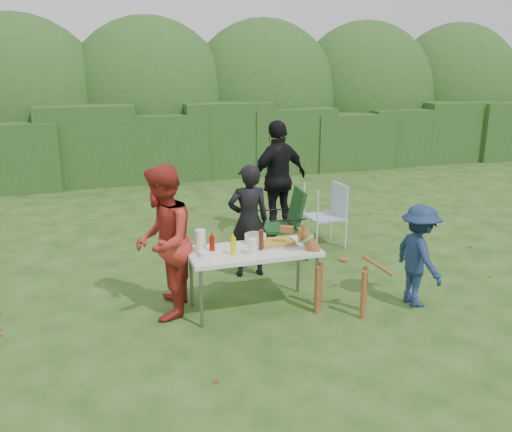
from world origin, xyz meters
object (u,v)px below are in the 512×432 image
object	(u,v)px
person_black_puffy	(278,179)
child	(419,256)
person_cook	(249,221)
dog	(342,273)
folding_table	(253,254)
paper_towel_roll	(200,241)
person_red_jacket	(163,242)
lawn_chair	(325,214)
mustard_bottle	(233,246)
ketchup_bottle	(212,245)
beer_bottle	(261,240)
camping_chair	(281,223)

from	to	relation	value
person_black_puffy	child	bearing A→B (deg)	82.10
child	person_cook	bearing A→B (deg)	47.52
dog	folding_table	bearing A→B (deg)	9.34
paper_towel_roll	person_cook	bearing A→B (deg)	47.42
dog	person_cook	bearing A→B (deg)	-31.66
person_red_jacket	lawn_chair	size ratio (longest dim) A/B	1.77
lawn_chair	mustard_bottle	size ratio (longest dim) A/B	4.93
person_cook	lawn_chair	distance (m)	1.77
ketchup_bottle	child	bearing A→B (deg)	-10.49
person_red_jacket	dog	world-z (taller)	person_red_jacket
person_cook	child	size ratio (longest dim) A/B	1.25
ketchup_bottle	dog	bearing A→B (deg)	-14.89
person_red_jacket	beer_bottle	size ratio (longest dim) A/B	7.29
ketchup_bottle	paper_towel_roll	distance (m)	0.17
lawn_chair	beer_bottle	distance (m)	2.60
person_cook	person_black_puffy	world-z (taller)	person_black_puffy
lawn_chair	child	bearing A→B (deg)	91.83
person_red_jacket	person_black_puffy	size ratio (longest dim) A/B	0.91
dog	mustard_bottle	bearing A→B (deg)	18.45
child	paper_towel_roll	distance (m)	2.57
person_cook	beer_bottle	bearing A→B (deg)	84.35
folding_table	person_black_puffy	distance (m)	2.91
person_red_jacket	beer_bottle	xyz separation A→B (m)	(1.09, -0.21, -0.02)
child	person_black_puffy	bearing A→B (deg)	11.65
person_red_jacket	person_black_puffy	distance (m)	3.33
paper_towel_roll	ketchup_bottle	bearing A→B (deg)	-51.16
child	beer_bottle	xyz separation A→B (m)	(-1.82, 0.43, 0.24)
camping_chair	ketchup_bottle	world-z (taller)	camping_chair
person_black_puffy	person_cook	bearing A→B (deg)	38.14
ketchup_bottle	lawn_chair	bearing A→B (deg)	40.32
child	person_red_jacket	bearing A→B (deg)	77.35
person_red_jacket	lawn_chair	bearing A→B (deg)	137.20
folding_table	beer_bottle	size ratio (longest dim) A/B	6.25
person_cook	paper_towel_roll	xyz separation A→B (m)	(-0.85, -0.92, 0.10)
person_black_puffy	camping_chair	size ratio (longest dim) A/B	1.86
person_cook	paper_towel_roll	world-z (taller)	person_cook
child	paper_towel_roll	size ratio (longest dim) A/B	4.75
child	dog	xyz separation A→B (m)	(-0.96, 0.06, -0.12)
child	camping_chair	xyz separation A→B (m)	(-0.97, 2.06, -0.10)
person_cook	beer_bottle	distance (m)	1.08
child	mustard_bottle	size ratio (longest dim) A/B	6.17
person_red_jacket	dog	xyz separation A→B (m)	(1.94, -0.58, -0.38)
lawn_chair	folding_table	bearing A→B (deg)	45.67
mustard_bottle	paper_towel_roll	distance (m)	0.39
dog	ketchup_bottle	bearing A→B (deg)	17.96
folding_table	person_black_puffy	xyz separation A→B (m)	(1.25, 2.61, 0.27)
person_black_puffy	beer_bottle	size ratio (longest dim) A/B	7.98
folding_table	dog	size ratio (longest dim) A/B	1.44
child	lawn_chair	size ratio (longest dim) A/B	1.25
folding_table	mustard_bottle	size ratio (longest dim) A/B	7.50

